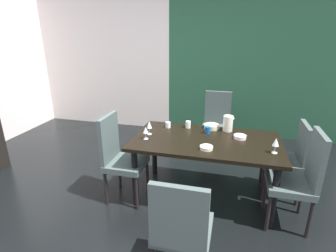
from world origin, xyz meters
The scene contains 19 objects.
ground_plane centered at (0.00, 0.00, -0.01)m, with size 6.22×5.33×0.02m, color black.
back_panel_interior centered at (-1.66, 2.62, 1.32)m, with size 2.90×0.10×2.63m, color silver.
garden_window_panel centered at (1.45, 2.62, 1.32)m, with size 3.32×0.10×2.63m, color #245239.
dining_table centered at (0.80, 0.35, 0.67)m, with size 1.70×0.95×0.76m.
chair_head_near centered at (0.77, -0.90, 0.55)m, with size 0.44×0.44×0.98m.
chair_right_far centered at (1.77, 0.61, 0.54)m, with size 0.44×0.44×0.95m.
chair_left_near centered at (-0.18, 0.08, 0.57)m, with size 0.45×0.44×1.05m.
chair_right_near centered at (1.78, 0.08, 0.57)m, with size 0.44×0.44×1.05m.
chair_head_far centered at (0.83, 1.60, 0.57)m, with size 0.44×0.45×1.04m.
wine_glass_rear centered at (1.52, 0.16, 0.88)m, with size 0.07×0.07×0.16m.
wine_glass_east centered at (0.12, 0.19, 0.86)m, with size 0.06×0.06×0.14m.
wine_glass_west centered at (0.11, 0.34, 0.88)m, with size 0.06×0.06×0.17m.
serving_bowl_near_shelf centered at (0.82, 0.73, 0.79)m, with size 0.20×0.20×0.05m, color beige.
serving_bowl_south centered at (1.18, 0.47, 0.78)m, with size 0.14×0.14×0.04m, color white.
serving_bowl_left centered at (0.83, 0.08, 0.78)m, with size 0.14×0.14×0.04m, color beige.
cup_center centered at (0.79, 0.55, 0.80)m, with size 0.07×0.07×0.08m, color #124D8D.
cup_north centered at (0.53, 0.68, 0.80)m, with size 0.07×0.07×0.09m, color silver.
cup_near_window centered at (0.27, 0.62, 0.80)m, with size 0.07×0.07×0.07m, color white.
pitcher_right centered at (1.03, 0.69, 0.86)m, with size 0.13×0.12×0.20m.
Camera 1 is at (1.06, -2.47, 1.94)m, focal length 28.00 mm.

